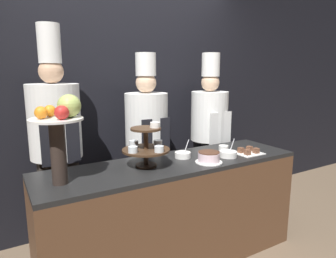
# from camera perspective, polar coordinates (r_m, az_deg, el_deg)

# --- Properties ---
(wall_back) EXTENTS (10.00, 0.06, 2.80)m
(wall_back) POSITION_cam_1_polar(r_m,az_deg,el_deg) (3.14, -7.74, 7.43)
(wall_back) COLOR black
(wall_back) RESTS_ON ground_plane
(buffet_counter) EXTENTS (2.16, 0.59, 0.87)m
(buffet_counter) POSITION_cam_1_polar(r_m,az_deg,el_deg) (2.57, 1.17, -15.56)
(buffet_counter) COLOR brown
(buffet_counter) RESTS_ON ground_plane
(tiered_stand) EXTENTS (0.36, 0.36, 0.34)m
(tiered_stand) POSITION_cam_1_polar(r_m,az_deg,el_deg) (2.26, -4.15, -3.20)
(tiered_stand) COLOR #3D2819
(tiered_stand) RESTS_ON buffet_counter
(fruit_pedestal) EXTENTS (0.33, 0.33, 0.57)m
(fruit_pedestal) POSITION_cam_1_polar(r_m,az_deg,el_deg) (1.98, -19.82, 0.34)
(fruit_pedestal) COLOR #2D231E
(fruit_pedestal) RESTS_ON buffet_counter
(cake_round) EXTENTS (0.21, 0.21, 0.09)m
(cake_round) POSITION_cam_1_polar(r_m,az_deg,el_deg) (2.40, 7.78, -5.38)
(cake_round) COLOR white
(cake_round) RESTS_ON buffet_counter
(cup_white) EXTENTS (0.09, 0.09, 0.05)m
(cup_white) POSITION_cam_1_polar(r_m,az_deg,el_deg) (2.77, 10.52, -3.61)
(cup_white) COLOR white
(cup_white) RESTS_ON buffet_counter
(cake_square_tray) EXTENTS (0.23, 0.20, 0.05)m
(cake_square_tray) POSITION_cam_1_polar(r_m,az_deg,el_deg) (2.73, 15.06, -4.18)
(cake_square_tray) COLOR white
(cake_square_tray) RESTS_ON buffet_counter
(serving_bowl_near) EXTENTS (0.15, 0.15, 0.15)m
(serving_bowl_near) POSITION_cam_1_polar(r_m,az_deg,el_deg) (2.59, 11.38, -4.68)
(serving_bowl_near) COLOR white
(serving_bowl_near) RESTS_ON buffet_counter
(serving_bowl_far) EXTENTS (0.13, 0.13, 0.15)m
(serving_bowl_far) POSITION_cam_1_polar(r_m,az_deg,el_deg) (2.52, 2.84, -4.93)
(serving_bowl_far) COLOR white
(serving_bowl_far) RESTS_ON buffet_counter
(chef_left) EXTENTS (0.41, 0.41, 1.94)m
(chef_left) POSITION_cam_1_polar(r_m,az_deg,el_deg) (2.60, -20.54, -2.17)
(chef_left) COLOR #38332D
(chef_left) RESTS_ON ground_plane
(chef_center_left) EXTENTS (0.40, 0.40, 1.75)m
(chef_center_left) POSITION_cam_1_polar(r_m,az_deg,el_deg) (2.86, -4.05, -1.82)
(chef_center_left) COLOR #38332D
(chef_center_left) RESTS_ON ground_plane
(chef_center_right) EXTENTS (0.39, 0.39, 1.77)m
(chef_center_right) POSITION_cam_1_polar(r_m,az_deg,el_deg) (3.26, 7.84, -0.22)
(chef_center_right) COLOR #28282D
(chef_center_right) RESTS_ON ground_plane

